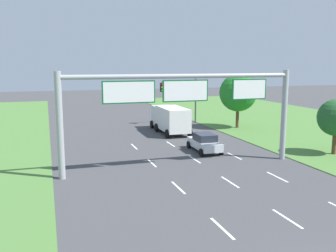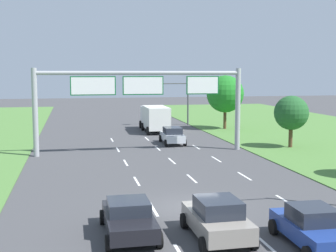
{
  "view_description": "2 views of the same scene",
  "coord_description": "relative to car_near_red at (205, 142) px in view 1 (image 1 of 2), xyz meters",
  "views": [
    {
      "loc": [
        -9.1,
        -8.58,
        7.45
      ],
      "look_at": [
        -0.76,
        17.08,
        2.95
      ],
      "focal_mm": 40.0,
      "sensor_mm": 36.0,
      "label": 1
    },
    {
      "loc": [
        -5.54,
        -21.94,
        6.68
      ],
      "look_at": [
        1.59,
        12.7,
        2.58
      ],
      "focal_mm": 50.0,
      "sensor_mm": 36.0,
      "label": 2
    }
  ],
  "objects": [
    {
      "name": "lane_dashes_inner_right",
      "position": [
        -1.81,
        -17.25,
        -0.8
      ],
      "size": [
        0.14,
        44.4,
        0.01
      ],
      "color": "white",
      "rests_on": "ground_plane"
    },
    {
      "name": "traffic_light_mast",
      "position": [
        3.29,
        14.9,
        3.06
      ],
      "size": [
        4.76,
        0.49,
        5.6
      ],
      "color": "#47494F",
      "rests_on": "ground_plane"
    },
    {
      "name": "car_near_red",
      "position": [
        0.0,
        0.0,
        0.0
      ],
      "size": [
        2.07,
        4.22,
        1.57
      ],
      "rotation": [
        0.0,
        0.0,
        -0.03
      ],
      "color": "silver",
      "rests_on": "ground_plane"
    },
    {
      "name": "sign_gantry",
      "position": [
        -3.52,
        -4.21,
        4.17
      ],
      "size": [
        17.24,
        0.44,
        7.0
      ],
      "color": "#9EA0A5",
      "rests_on": "ground_plane"
    },
    {
      "name": "box_truck",
      "position": [
        -0.02,
        9.45,
        0.79
      ],
      "size": [
        2.75,
        7.48,
        2.87
      ],
      "rotation": [
        0.0,
        0.0,
        -0.01
      ],
      "color": "silver",
      "rests_on": "ground_plane"
    },
    {
      "name": "roadside_tree_far",
      "position": [
        8.39,
        9.74,
        3.33
      ],
      "size": [
        4.33,
        4.33,
        6.31
      ],
      "color": "#513823",
      "rests_on": "ground_plane"
    },
    {
      "name": "roadside_tree_mid",
      "position": [
        9.75,
        -4.34,
        2.29
      ],
      "size": [
        3.02,
        3.02,
        4.63
      ],
      "color": "#513823",
      "rests_on": "ground_plane"
    }
  ]
}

